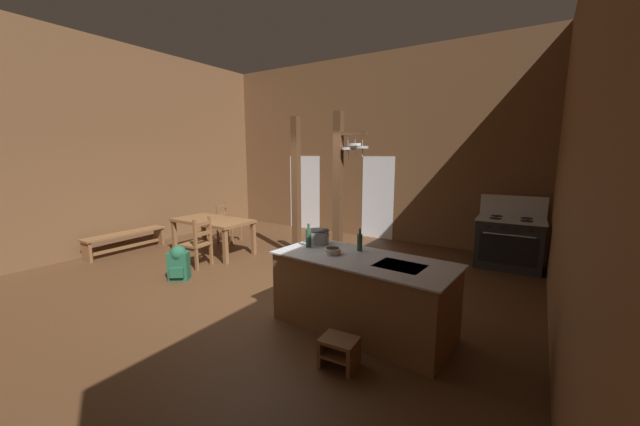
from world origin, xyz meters
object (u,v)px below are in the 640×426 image
at_px(stove_range, 509,242).
at_px(ladderback_chair_near_window, 227,223).
at_px(dining_table, 213,223).
at_px(bench_along_left_wall, 126,238).
at_px(bottle_tall_on_counter, 309,238).
at_px(kitchen_island, 362,293).
at_px(stockpot_on_counter, 318,237).
at_px(backpack, 179,262).
at_px(ladderback_chair_by_post, 198,243).
at_px(bottle_short_on_counter, 360,242).
at_px(mixing_bowl_on_counter, 333,251).
at_px(step_stool, 339,350).

relative_size(stove_range, ladderback_chair_near_window, 1.39).
height_order(stove_range, dining_table, stove_range).
bearing_deg(bench_along_left_wall, bottle_tall_on_counter, -2.48).
bearing_deg(bottle_tall_on_counter, kitchen_island, -4.23).
relative_size(dining_table, stockpot_on_counter, 4.66).
xyz_separation_m(stove_range, bench_along_left_wall, (-7.06, -3.32, -0.17)).
relative_size(dining_table, bottle_tall_on_counter, 5.40).
bearing_deg(backpack, stockpot_on_counter, 9.94).
height_order(ladderback_chair_near_window, ladderback_chair_by_post, same).
xyz_separation_m(stove_range, dining_table, (-5.42, -2.33, 0.17)).
bearing_deg(kitchen_island, bottle_short_on_counter, 123.08).
height_order(ladderback_chair_by_post, mixing_bowl_on_counter, mixing_bowl_on_counter).
relative_size(ladderback_chair_near_window, stockpot_on_counter, 2.61).
xyz_separation_m(stove_range, ladderback_chair_by_post, (-4.95, -3.11, -0.03)).
distance_m(kitchen_island, bottle_short_on_counter, 0.64).
distance_m(kitchen_island, stockpot_on_counter, 1.02).
bearing_deg(bottle_tall_on_counter, backpack, -175.12).
bearing_deg(stockpot_on_counter, mixing_bowl_on_counter, -38.06).
bearing_deg(kitchen_island, ladderback_chair_by_post, 172.41).
xyz_separation_m(dining_table, backpack, (0.77, -1.41, -0.34)).
relative_size(stockpot_on_counter, bottle_tall_on_counter, 1.16).
height_order(ladderback_chair_by_post, stockpot_on_counter, stockpot_on_counter).
relative_size(stove_range, mixing_bowl_on_counter, 6.45).
distance_m(stove_range, bench_along_left_wall, 7.81).
bearing_deg(ladderback_chair_by_post, stockpot_on_counter, -3.97).
relative_size(kitchen_island, bottle_tall_on_counter, 7.08).
height_order(kitchen_island, step_stool, kitchen_island).
bearing_deg(backpack, dining_table, 118.71).
xyz_separation_m(kitchen_island, bottle_short_on_counter, (-0.17, 0.26, 0.56)).
distance_m(stockpot_on_counter, bottle_short_on_counter, 0.64).
height_order(step_stool, ladderback_chair_by_post, ladderback_chair_by_post).
bearing_deg(stove_range, ladderback_chair_by_post, -147.86).
bearing_deg(backpack, bottle_short_on_counter, 7.51).
height_order(kitchen_island, backpack, kitchen_island).
xyz_separation_m(kitchen_island, backpack, (-3.33, -0.15, -0.13)).
relative_size(bench_along_left_wall, mixing_bowl_on_counter, 8.28).
xyz_separation_m(mixing_bowl_on_counter, bottle_tall_on_counter, (-0.43, 0.10, 0.09)).
bearing_deg(ladderback_chair_near_window, bottle_short_on_counter, -22.73).
relative_size(kitchen_island, ladderback_chair_near_window, 2.35).
height_order(ladderback_chair_by_post, bench_along_left_wall, ladderback_chair_by_post).
bearing_deg(ladderback_chair_by_post, bench_along_left_wall, -174.33).
height_order(ladderback_chair_by_post, bottle_short_on_counter, bottle_short_on_counter).
relative_size(stove_range, dining_table, 0.78).
bearing_deg(bottle_short_on_counter, stockpot_on_counter, 177.73).
distance_m(stove_range, mixing_bowl_on_counter, 4.04).
bearing_deg(ladderback_chair_near_window, mixing_bowl_on_counter, -27.13).
bearing_deg(bench_along_left_wall, dining_table, 30.85).
relative_size(ladderback_chair_near_window, ladderback_chair_by_post, 1.00).
distance_m(mixing_bowl_on_counter, bottle_short_on_counter, 0.38).
xyz_separation_m(ladderback_chair_near_window, ladderback_chair_by_post, (0.98, -1.64, 0.00)).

